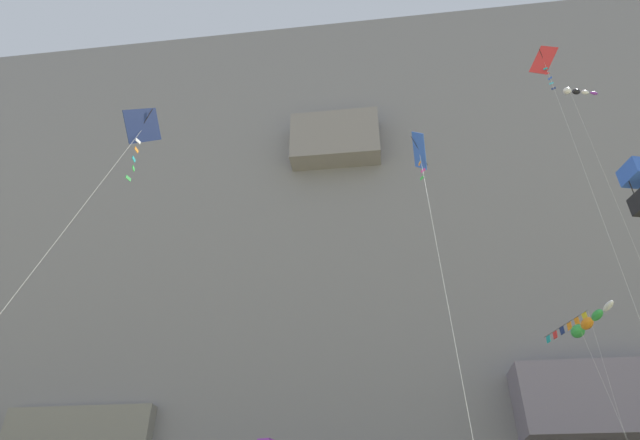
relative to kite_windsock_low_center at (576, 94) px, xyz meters
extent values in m
cube|color=gray|center=(-20.65, 26.80, -0.01)|extent=(180.00, 20.62, 68.27)
cube|color=gray|center=(-20.65, 15.39, 10.77)|extent=(10.45, 3.18, 6.78)
cube|color=slate|center=(1.67, 15.01, -20.34)|extent=(15.12, 4.88, 5.76)
ellipsoid|color=white|center=(-0.69, -0.18, 0.20)|extent=(0.81, 0.72, 0.59)
ellipsoid|color=black|center=(0.07, 0.03, 0.24)|extent=(0.77, 0.62, 0.49)
ellipsoid|color=white|center=(0.83, 0.25, 0.29)|extent=(0.74, 0.52, 0.39)
ellipsoid|color=purple|center=(1.59, 0.46, 0.33)|extent=(0.71, 0.42, 0.29)
cube|color=blue|center=(-14.95, -16.76, -18.66)|extent=(0.45, 1.63, 1.55)
cylinder|color=black|center=(-14.95, -16.76, -18.66)|extent=(0.53, 0.30, 1.23)
cube|color=orange|center=(-15.00, -16.76, -19.27)|extent=(0.07, 0.19, 0.10)
cube|color=#CC3399|center=(-14.90, -16.76, -19.60)|extent=(0.14, 0.16, 0.10)
cube|color=green|center=(-14.98, -16.76, -19.94)|extent=(0.12, 0.17, 0.10)
cylinder|color=silver|center=(-15.08, -19.58, -26.45)|extent=(0.28, 5.66, 15.17)
cube|color=navy|center=(-24.68, -19.19, -18.59)|extent=(0.64, 1.88, 1.91)
cylinder|color=black|center=(-24.68, -19.19, -18.59)|extent=(0.50, 0.06, 1.55)
cube|color=white|center=(-24.71, -19.19, -19.31)|extent=(0.09, 0.23, 0.12)
cube|color=orange|center=(-24.68, -19.19, -19.72)|extent=(0.03, 0.23, 0.12)
cube|color=teal|center=(-24.70, -19.19, -20.12)|extent=(0.03, 0.23, 0.12)
cube|color=green|center=(-24.63, -19.19, -20.52)|extent=(0.07, 0.23, 0.12)
cube|color=green|center=(-24.73, -19.19, -20.93)|extent=(0.09, 0.23, 0.12)
cylinder|color=silver|center=(-25.70, -21.41, -26.43)|extent=(2.06, 4.46, 15.20)
cube|color=blue|center=(-6.17, -14.14, -18.49)|extent=(1.32, 1.32, 0.76)
cylinder|color=black|center=(-6.66, -14.14, -19.19)|extent=(0.04, 0.04, 2.05)
cube|color=red|center=(-3.95, -4.98, -1.31)|extent=(1.78, 1.72, 2.41)
cylinder|color=black|center=(-3.95, -4.98, -1.31)|extent=(0.26, 0.36, 1.97)
cube|color=teal|center=(-4.01, -4.98, -2.21)|extent=(0.27, 0.15, 0.14)
cube|color=red|center=(-4.01, -4.98, -2.71)|extent=(0.28, 0.12, 0.14)
cube|color=blue|center=(-3.93, -4.98, -3.22)|extent=(0.21, 0.23, 0.14)
cube|color=#38B2D1|center=(-3.96, -4.98, -3.72)|extent=(0.28, 0.12, 0.14)
cube|color=navy|center=(-3.93, -4.98, -4.22)|extent=(0.27, 0.16, 0.14)
cylinder|color=silver|center=(-4.84, -7.40, -17.82)|extent=(1.80, 4.87, 32.42)
ellipsoid|color=green|center=(-4.83, 0.23, -19.65)|extent=(0.85, 1.26, 0.81)
ellipsoid|color=orange|center=(-4.71, -1.17, -19.72)|extent=(0.72, 1.24, 0.67)
ellipsoid|color=green|center=(-4.59, -2.58, -19.79)|extent=(0.58, 1.22, 0.54)
ellipsoid|color=white|center=(-4.47, -3.98, -19.86)|extent=(0.44, 1.20, 0.40)
cylinder|color=black|center=(-3.86, 4.87, -17.42)|extent=(1.69, 4.93, 0.03)
cube|color=yellow|center=(-3.16, 2.82, -17.71)|extent=(0.22, 0.46, 0.51)
cube|color=orange|center=(-3.44, 3.64, -17.71)|extent=(0.20, 0.45, 0.51)
cube|color=orange|center=(-3.72, 4.46, -17.71)|extent=(0.22, 0.46, 0.51)
cube|color=navy|center=(-3.99, 5.28, -17.71)|extent=(0.18, 0.45, 0.51)
cube|color=red|center=(-4.27, 6.10, -17.71)|extent=(0.22, 0.46, 0.51)
cube|color=teal|center=(-4.55, 6.92, -17.71)|extent=(0.23, 0.46, 0.51)
camera|label=1|loc=(-16.84, -32.17, -31.55)|focal=29.73mm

